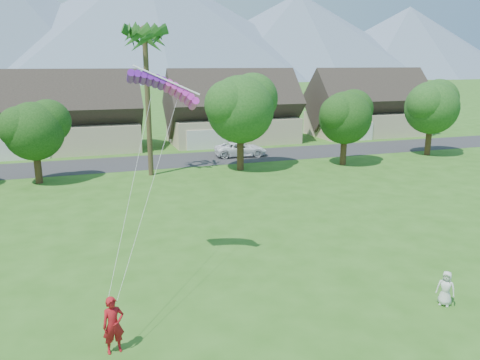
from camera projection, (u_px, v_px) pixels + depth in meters
name	position (u px, v px, depth m)	size (l,w,h in m)	color
street	(164.00, 161.00, 46.28)	(90.00, 7.00, 0.01)	#2D2D30
kite_flyer	(113.00, 325.00, 15.54)	(0.73, 0.48, 1.99)	#A11219
watcher	(446.00, 288.00, 18.66)	(0.71, 0.46, 1.44)	silver
parked_car	(241.00, 149.00, 48.55)	(2.49, 5.41, 1.50)	white
mountain_ridge	(112.00, 25.00, 250.42)	(540.00, 240.00, 70.00)	slate
houses_row	(154.00, 117.00, 53.88)	(72.75, 8.19, 8.86)	beige
tree_row	(160.00, 119.00, 39.14)	(62.27, 6.67, 8.45)	#47301C
fan_palm	(145.00, 33.00, 37.73)	(3.00, 3.00, 13.80)	#4C3D26
parafoil_kite	(165.00, 85.00, 20.29)	(3.32, 1.29, 0.50)	#6F17AD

